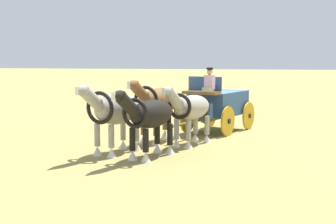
{
  "coord_description": "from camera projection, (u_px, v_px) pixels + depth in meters",
  "views": [
    {
      "loc": [
        20.83,
        2.48,
        3.04
      ],
      "look_at": [
        4.16,
        -1.23,
        1.2
      ],
      "focal_mm": 54.22,
      "sensor_mm": 36.0,
      "label": 1
    }
  ],
  "objects": [
    {
      "name": "draft_horse_rear_off",
      "position": [
        158.0,
        103.0,
        18.13
      ],
      "size": [
        3.06,
        1.57,
        2.3
      ],
      "color": "brown",
      "rests_on": "ground"
    },
    {
      "name": "show_wagon",
      "position": [
        217.0,
        104.0,
        20.82
      ],
      "size": [
        5.59,
        2.81,
        2.66
      ],
      "color": "#2D4C7A",
      "rests_on": "ground"
    },
    {
      "name": "draft_horse_lead_near",
      "position": [
        149.0,
        116.0,
        15.25
      ],
      "size": [
        2.94,
        1.45,
        2.14
      ],
      "color": "black",
      "rests_on": "ground"
    },
    {
      "name": "draft_horse_rear_near",
      "position": [
        190.0,
        109.0,
        17.47
      ],
      "size": [
        2.94,
        1.45,
        2.12
      ],
      "color": "#9E998E",
      "rests_on": "ground"
    },
    {
      "name": "ground_plane",
      "position": [
        218.0,
        131.0,
        21.08
      ],
      "size": [
        220.0,
        220.0,
        0.0
      ],
      "primitive_type": "plane",
      "color": "#9E8C4C"
    },
    {
      "name": "draft_horse_lead_off",
      "position": [
        115.0,
        111.0,
        15.93
      ],
      "size": [
        2.92,
        1.56,
        2.25
      ],
      "color": "#9E998E",
      "rests_on": "ground"
    }
  ]
}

